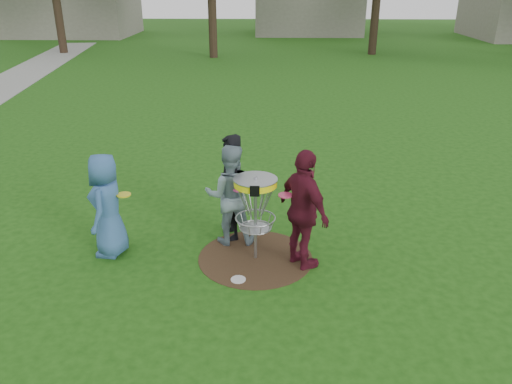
{
  "coord_description": "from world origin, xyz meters",
  "views": [
    {
      "loc": [
        0.22,
        -6.8,
        4.05
      ],
      "look_at": [
        0.0,
        0.3,
        1.0
      ],
      "focal_mm": 35.0,
      "sensor_mm": 36.0,
      "label": 1
    }
  ],
  "objects_px": {
    "player_blue": "(107,205)",
    "player_maroon": "(304,210)",
    "disc_golf_basket": "(255,199)",
    "player_grey": "(230,195)",
    "player_black": "(231,188)"
  },
  "relations": [
    {
      "from": "player_blue",
      "to": "player_maroon",
      "type": "bearing_deg",
      "value": 87.94
    },
    {
      "from": "player_blue",
      "to": "player_maroon",
      "type": "height_order",
      "value": "player_maroon"
    },
    {
      "from": "disc_golf_basket",
      "to": "player_maroon",
      "type": "bearing_deg",
      "value": -14.74
    },
    {
      "from": "player_grey",
      "to": "player_maroon",
      "type": "bearing_deg",
      "value": 143.59
    },
    {
      "from": "player_blue",
      "to": "player_black",
      "type": "distance_m",
      "value": 1.96
    },
    {
      "from": "player_blue",
      "to": "player_maroon",
      "type": "distance_m",
      "value": 3.02
    },
    {
      "from": "player_blue",
      "to": "player_black",
      "type": "height_order",
      "value": "player_black"
    },
    {
      "from": "player_blue",
      "to": "player_grey",
      "type": "xyz_separation_m",
      "value": [
        1.87,
        0.44,
        0.01
      ]
    },
    {
      "from": "player_grey",
      "to": "player_maroon",
      "type": "relative_size",
      "value": 0.91
    },
    {
      "from": "disc_golf_basket",
      "to": "player_black",
      "type": "bearing_deg",
      "value": 121.06
    },
    {
      "from": "player_blue",
      "to": "player_maroon",
      "type": "xyz_separation_m",
      "value": [
        3.01,
        -0.29,
        0.1
      ]
    },
    {
      "from": "player_blue",
      "to": "player_black",
      "type": "xyz_separation_m",
      "value": [
        1.86,
        0.61,
        0.06
      ]
    },
    {
      "from": "player_grey",
      "to": "player_black",
      "type": "bearing_deg",
      "value": -92.71
    },
    {
      "from": "player_black",
      "to": "player_maroon",
      "type": "xyz_separation_m",
      "value": [
        1.15,
        -0.9,
        0.03
      ]
    },
    {
      "from": "player_maroon",
      "to": "player_blue",
      "type": "bearing_deg",
      "value": 51.52
    }
  ]
}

